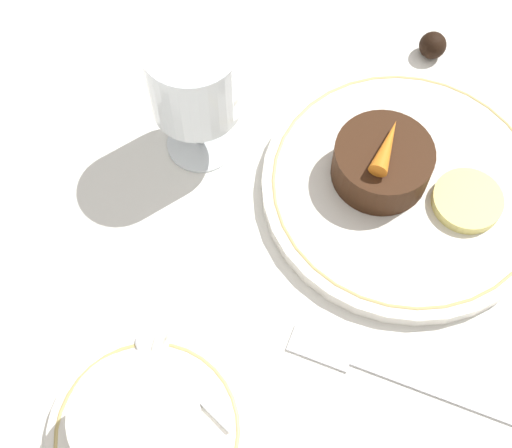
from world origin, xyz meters
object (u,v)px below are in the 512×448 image
at_px(fork, 380,370).
at_px(dinner_plate, 405,186).
at_px(coffee_cup, 139,422).
at_px(wine_glass, 194,84).
at_px(dessert_cake, 382,163).

bearing_deg(fork, dinner_plate, 0.59).
bearing_deg(coffee_cup, fork, -62.43).
bearing_deg(wine_glass, dessert_cake, -92.15).
distance_m(coffee_cup, fork, 0.19).
xyz_separation_m(fork, dessert_cake, (0.17, 0.03, 0.03)).
height_order(dinner_plate, fork, dinner_plate).
bearing_deg(wine_glass, coffee_cup, -174.57).
xyz_separation_m(dinner_plate, wine_glass, (0.01, 0.18, 0.08)).
distance_m(wine_glass, dessert_cake, 0.17).
bearing_deg(coffee_cup, wine_glass, 5.43).
height_order(coffee_cup, dessert_cake, coffee_cup).
bearing_deg(dinner_plate, dessert_cake, 80.76).
bearing_deg(coffee_cup, dinner_plate, -32.88).
distance_m(coffee_cup, wine_glass, 0.26).
relative_size(dinner_plate, coffee_cup, 2.18).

